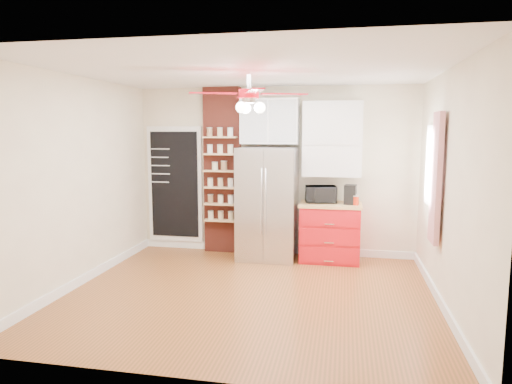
% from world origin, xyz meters
% --- Properties ---
extents(floor, '(4.50, 4.50, 0.00)m').
position_xyz_m(floor, '(0.00, 0.00, 0.00)').
color(floor, brown).
rests_on(floor, ground).
extents(ceiling, '(4.50, 4.50, 0.00)m').
position_xyz_m(ceiling, '(0.00, 0.00, 2.70)').
color(ceiling, white).
rests_on(ceiling, wall_back).
extents(wall_back, '(4.50, 0.02, 2.70)m').
position_xyz_m(wall_back, '(0.00, 2.00, 1.35)').
color(wall_back, beige).
rests_on(wall_back, floor).
extents(wall_front, '(4.50, 0.02, 2.70)m').
position_xyz_m(wall_front, '(0.00, -2.00, 1.35)').
color(wall_front, beige).
rests_on(wall_front, floor).
extents(wall_left, '(0.02, 4.00, 2.70)m').
position_xyz_m(wall_left, '(-2.25, 0.00, 1.35)').
color(wall_left, beige).
rests_on(wall_left, floor).
extents(wall_right, '(0.02, 4.00, 2.70)m').
position_xyz_m(wall_right, '(2.25, 0.00, 1.35)').
color(wall_right, beige).
rests_on(wall_right, floor).
extents(chalkboard, '(0.95, 0.05, 1.95)m').
position_xyz_m(chalkboard, '(-1.70, 1.96, 1.10)').
color(chalkboard, white).
rests_on(chalkboard, wall_back).
extents(brick_pillar, '(0.60, 0.16, 2.70)m').
position_xyz_m(brick_pillar, '(-0.85, 1.92, 1.35)').
color(brick_pillar, maroon).
rests_on(brick_pillar, floor).
extents(fridge, '(0.90, 0.70, 1.75)m').
position_xyz_m(fridge, '(-0.05, 1.63, 0.88)').
color(fridge, silver).
rests_on(fridge, floor).
extents(upper_glass_cabinet, '(0.90, 0.35, 0.70)m').
position_xyz_m(upper_glass_cabinet, '(-0.05, 1.82, 2.15)').
color(upper_glass_cabinet, white).
rests_on(upper_glass_cabinet, wall_back).
extents(red_cabinet, '(0.94, 0.64, 0.90)m').
position_xyz_m(red_cabinet, '(0.92, 1.68, 0.45)').
color(red_cabinet, red).
rests_on(red_cabinet, floor).
extents(upper_shelf_unit, '(0.90, 0.30, 1.15)m').
position_xyz_m(upper_shelf_unit, '(0.92, 1.85, 1.88)').
color(upper_shelf_unit, white).
rests_on(upper_shelf_unit, wall_back).
extents(window, '(0.04, 0.75, 1.05)m').
position_xyz_m(window, '(2.23, 0.90, 1.55)').
color(window, white).
rests_on(window, wall_right).
extents(curtain, '(0.06, 0.40, 1.55)m').
position_xyz_m(curtain, '(2.18, 0.35, 1.45)').
color(curtain, '#AD1724').
rests_on(curtain, wall_right).
extents(ceiling_fan, '(1.40, 1.40, 0.44)m').
position_xyz_m(ceiling_fan, '(0.00, 0.00, 2.42)').
color(ceiling_fan, silver).
rests_on(ceiling_fan, ceiling).
extents(toaster_oven, '(0.51, 0.39, 0.26)m').
position_xyz_m(toaster_oven, '(0.76, 1.74, 1.03)').
color(toaster_oven, black).
rests_on(toaster_oven, red_cabinet).
extents(coffee_maker, '(0.20, 0.24, 0.29)m').
position_xyz_m(coffee_maker, '(1.21, 1.67, 1.05)').
color(coffee_maker, black).
rests_on(coffee_maker, red_cabinet).
extents(canister_left, '(0.10, 0.10, 0.13)m').
position_xyz_m(canister_left, '(1.29, 1.58, 0.97)').
color(canister_left, '#AC1F09').
rests_on(canister_left, red_cabinet).
extents(canister_right, '(0.14, 0.14, 0.14)m').
position_xyz_m(canister_right, '(1.29, 1.72, 0.97)').
color(canister_right, '#B9360A').
rests_on(canister_right, red_cabinet).
extents(pantry_jar_oats, '(0.12, 0.12, 0.12)m').
position_xyz_m(pantry_jar_oats, '(-0.94, 1.79, 1.43)').
color(pantry_jar_oats, beige).
rests_on(pantry_jar_oats, brick_pillar).
extents(pantry_jar_beans, '(0.10, 0.10, 0.14)m').
position_xyz_m(pantry_jar_beans, '(-0.79, 1.77, 1.44)').
color(pantry_jar_beans, '#836142').
rests_on(pantry_jar_beans, brick_pillar).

